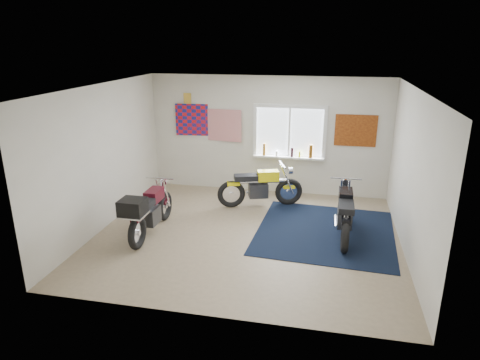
% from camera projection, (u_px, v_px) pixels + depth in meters
% --- Properties ---
extents(ground, '(5.50, 5.50, 0.00)m').
position_uv_depth(ground, '(247.00, 235.00, 7.94)').
color(ground, '#9E896B').
rests_on(ground, ground).
extents(room_shell, '(5.50, 5.50, 5.50)m').
position_uv_depth(room_shell, '(247.00, 149.00, 7.43)').
color(room_shell, white).
rests_on(room_shell, ground).
extents(navy_rug, '(2.65, 2.75, 0.01)m').
position_uv_depth(navy_rug, '(325.00, 232.00, 8.06)').
color(navy_rug, black).
rests_on(navy_rug, ground).
extents(window_assembly, '(1.66, 0.17, 1.26)m').
position_uv_depth(window_assembly, '(289.00, 136.00, 9.71)').
color(window_assembly, white).
rests_on(window_assembly, room_shell).
extents(oil_bottles, '(1.14, 0.09, 0.30)m').
position_uv_depth(oil_bottles, '(292.00, 151.00, 9.73)').
color(oil_bottles, brown).
rests_on(oil_bottles, window_assembly).
extents(flag_display, '(1.60, 0.10, 1.17)m').
position_uv_depth(flag_display, '(187.00, 98.00, 9.94)').
color(flag_display, red).
rests_on(flag_display, room_shell).
extents(triumph_poster, '(0.90, 0.03, 0.70)m').
position_uv_depth(triumph_poster, '(356.00, 131.00, 9.38)').
color(triumph_poster, '#A54C14').
rests_on(triumph_poster, room_shell).
extents(yellow_triumph, '(1.80, 0.78, 0.94)m').
position_uv_depth(yellow_triumph, '(260.00, 188.00, 9.20)').
color(yellow_triumph, black).
rests_on(yellow_triumph, ground).
extents(black_chrome_bike, '(0.58, 1.90, 0.98)m').
position_uv_depth(black_chrome_bike, '(345.00, 214.00, 7.79)').
color(black_chrome_bike, black).
rests_on(black_chrome_bike, navy_rug).
extents(maroon_tourer, '(0.57, 1.87, 0.95)m').
position_uv_depth(maroon_tourer, '(148.00, 211.00, 7.75)').
color(maroon_tourer, black).
rests_on(maroon_tourer, ground).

